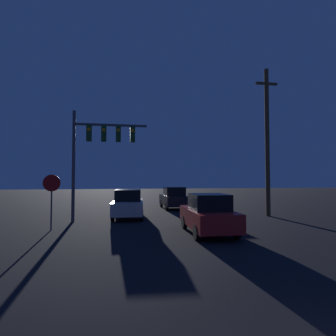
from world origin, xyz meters
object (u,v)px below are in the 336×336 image
at_px(stop_sign, 52,191).
at_px(utility_pole, 267,140).
at_px(traffic_signal_mast, 97,145).
at_px(car_far, 174,198).
at_px(car_near, 208,214).
at_px(car_mid, 128,204).

relative_size(stop_sign, utility_pole, 0.27).
bearing_deg(traffic_signal_mast, stop_sign, -128.21).
bearing_deg(utility_pole, traffic_signal_mast, -178.48).
bearing_deg(car_far, utility_pole, -45.93).
distance_m(car_near, stop_sign, 7.31).
xyz_separation_m(car_far, utility_pole, (5.20, -5.12, 4.09)).
bearing_deg(car_mid, car_near, -53.12).
height_order(car_mid, stop_sign, stop_sign).
relative_size(car_far, utility_pole, 0.41).
xyz_separation_m(stop_sign, utility_pole, (12.47, 2.60, 3.09)).
bearing_deg(traffic_signal_mast, utility_pole, 1.52).
bearing_deg(car_mid, traffic_signal_mast, -147.35).
relative_size(car_near, utility_pole, 0.41).
bearing_deg(stop_sign, car_near, -14.95).
relative_size(car_near, car_far, 1.00).
xyz_separation_m(car_mid, car_far, (3.68, 4.42, 0.00)).
relative_size(car_mid, car_far, 1.02).
relative_size(traffic_signal_mast, stop_sign, 2.40).
xyz_separation_m(car_near, stop_sign, (-7.00, 1.87, 0.99)).
relative_size(traffic_signal_mast, utility_pole, 0.65).
bearing_deg(utility_pole, car_mid, 175.47).
relative_size(car_far, traffic_signal_mast, 0.63).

